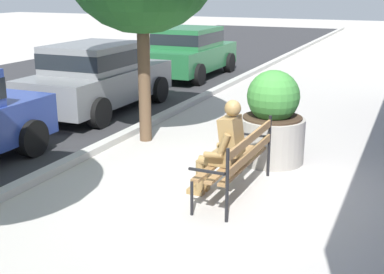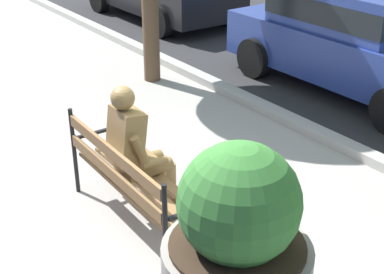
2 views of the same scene
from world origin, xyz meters
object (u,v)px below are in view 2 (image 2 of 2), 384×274
Objects in this scene: park_bench at (129,177)px; parked_car_blue at (356,36)px; bronze_statue_seated at (141,153)px; concrete_planter at (237,254)px.

parked_car_blue is (-1.22, 4.59, 0.30)m from park_bench.
parked_car_blue is at bearing 104.02° from bronze_statue_seated.
park_bench is 0.44× the size of parked_car_blue.
bronze_statue_seated is (-0.13, 0.21, 0.12)m from park_bench.
parked_car_blue reaches higher than bronze_statue_seated.
concrete_planter is 0.37× the size of parked_car_blue.
concrete_planter is at bearing -7.88° from bronze_statue_seated.
bronze_statue_seated reaches higher than park_bench.
bronze_statue_seated is 0.33× the size of parked_car_blue.
bronze_statue_seated is 0.90× the size of concrete_planter.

